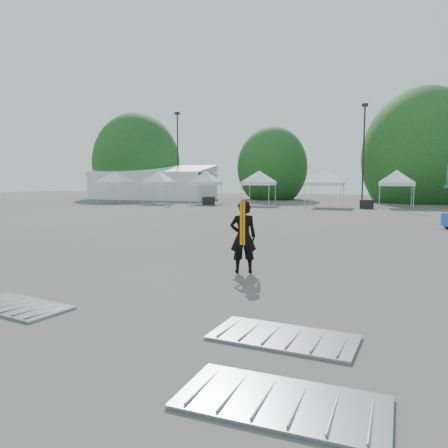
% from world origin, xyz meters
% --- Properties ---
extents(ground, '(120.00, 120.00, 0.00)m').
position_xyz_m(ground, '(0.00, 0.00, 0.00)').
color(ground, '#474442').
rests_on(ground, ground).
extents(marquee, '(15.00, 6.25, 4.23)m').
position_xyz_m(marquee, '(-22.00, 35.00, 1.97)').
color(marquee, white).
rests_on(marquee, ground).
extents(light_pole_west, '(0.60, 0.25, 10.30)m').
position_xyz_m(light_pole_west, '(-18.00, 34.00, 5.77)').
color(light_pole_west, black).
rests_on(light_pole_west, ground).
extents(light_pole_east, '(0.60, 0.25, 9.80)m').
position_xyz_m(light_pole_east, '(3.00, 32.00, 5.52)').
color(light_pole_east, black).
rests_on(light_pole_east, ground).
extents(tree_far_w, '(4.80, 4.80, 7.30)m').
position_xyz_m(tree_far_w, '(-26.00, 38.00, 4.54)').
color(tree_far_w, '#382314').
rests_on(tree_far_w, ground).
extents(tree_mid_w, '(4.16, 4.16, 6.33)m').
position_xyz_m(tree_mid_w, '(-8.00, 40.00, 3.93)').
color(tree_mid_w, '#382314').
rests_on(tree_mid_w, ground).
extents(tree_mid_e, '(5.12, 5.12, 7.79)m').
position_xyz_m(tree_mid_e, '(9.00, 39.00, 4.84)').
color(tree_mid_e, '#382314').
rests_on(tree_mid_e, ground).
extents(tent_a, '(4.26, 4.26, 3.88)m').
position_xyz_m(tent_a, '(-22.13, 27.17, 3.06)').
color(tent_a, silver).
rests_on(tent_a, ground).
extents(tent_b, '(3.79, 3.79, 3.88)m').
position_xyz_m(tent_b, '(-16.80, 27.06, 3.06)').
color(tent_b, silver).
rests_on(tent_b, ground).
extents(tent_c, '(3.76, 3.76, 3.88)m').
position_xyz_m(tent_c, '(-12.02, 28.03, 3.06)').
color(tent_c, silver).
rests_on(tent_c, ground).
extents(tent_d, '(4.01, 4.01, 3.88)m').
position_xyz_m(tent_d, '(-6.40, 27.83, 3.06)').
color(tent_d, silver).
rests_on(tent_d, ground).
extents(tent_e, '(4.58, 4.58, 3.88)m').
position_xyz_m(tent_e, '(-0.05, 27.15, 3.06)').
color(tent_e, silver).
rests_on(tent_e, ground).
extents(tent_f, '(4.17, 4.17, 3.88)m').
position_xyz_m(tent_f, '(5.99, 28.53, 3.06)').
color(tent_f, silver).
rests_on(tent_f, ground).
extents(man, '(0.85, 0.72, 1.99)m').
position_xyz_m(man, '(1.14, -1.76, 1.00)').
color(man, black).
rests_on(man, ground).
extents(barrier_left, '(2.36, 1.47, 0.07)m').
position_xyz_m(barrier_left, '(-2.16, -6.48, 0.03)').
color(barrier_left, '#97999E').
rests_on(barrier_left, ground).
extents(barrier_mid, '(2.42, 1.37, 0.07)m').
position_xyz_m(barrier_mid, '(3.26, -6.37, 0.04)').
color(barrier_mid, '#97999E').
rests_on(barrier_mid, ground).
extents(barrier_right, '(2.44, 1.30, 0.08)m').
position_xyz_m(barrier_right, '(3.67, -8.42, 0.04)').
color(barrier_right, '#97999E').
rests_on(barrier_right, ground).
extents(crate_west, '(1.08, 0.87, 0.80)m').
position_xyz_m(crate_west, '(-11.01, 26.21, 0.40)').
color(crate_west, black).
rests_on(crate_west, ground).
extents(crate_mid, '(1.14, 0.97, 0.77)m').
position_xyz_m(crate_mid, '(3.62, 26.02, 0.39)').
color(crate_mid, black).
rests_on(crate_mid, ground).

